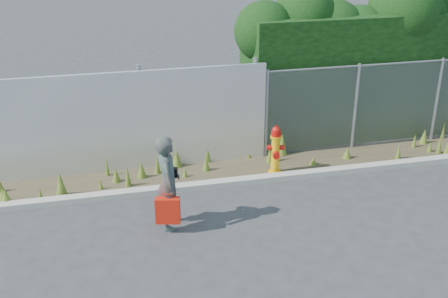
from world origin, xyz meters
TOP-DOWN VIEW (x-y plane):
  - ground at (0.00, 0.00)m, footprint 80.00×80.00m
  - curb at (0.00, 1.80)m, footprint 16.00×0.22m
  - weed_strip at (-0.78, 2.48)m, footprint 16.00×1.31m
  - corrugated_fence at (-3.25, 3.01)m, footprint 8.50×0.21m
  - chainlink_fence at (4.25, 3.00)m, footprint 6.50×0.07m
  - hedge at (4.33, 4.02)m, footprint 7.64×1.89m
  - fire_hydrant at (0.99, 2.10)m, footprint 0.37×0.33m
  - woman at (-1.51, 0.50)m, footprint 0.48×0.67m
  - red_tote_bag at (-1.57, 0.27)m, footprint 0.43×0.16m
  - black_shoulder_bag at (-1.44, 0.61)m, footprint 0.23×0.10m

SIDE VIEW (x-z plane):
  - ground at x=0.00m, z-range 0.00..0.00m
  - curb at x=0.00m, z-range 0.00..0.12m
  - weed_strip at x=-0.78m, z-range -0.13..0.42m
  - red_tote_bag at x=-1.57m, z-range 0.17..0.73m
  - fire_hydrant at x=0.99m, z-range -0.02..1.09m
  - woman at x=-1.51m, z-range 0.00..1.73m
  - black_shoulder_bag at x=-1.44m, z-range 0.92..1.09m
  - chainlink_fence at x=4.25m, z-range 0.01..2.06m
  - corrugated_fence at x=-3.25m, z-range -0.05..2.25m
  - hedge at x=4.33m, z-range 0.12..3.96m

